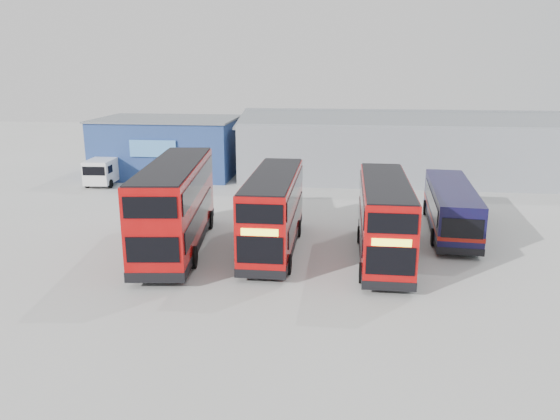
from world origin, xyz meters
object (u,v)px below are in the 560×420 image
object	(u,v)px
office_block	(168,146)
single_decker_blue	(451,209)
maintenance_shed	(414,147)
double_decker_centre	(273,213)
panel_van	(105,169)
double_decker_left	(176,207)
double_decker_right	(384,221)

from	to	relation	value
office_block	single_decker_blue	world-z (taller)	office_block
maintenance_shed	double_decker_centre	xyz separation A→B (m)	(-9.92, -21.59, -0.50)
office_block	panel_van	xyz separation A→B (m)	(-4.13, -4.39, -1.35)
office_block	double_decker_centre	distance (m)	23.01
single_decker_blue	panel_van	xyz separation A→B (m)	(-26.35, 10.64, -0.17)
maintenance_shed	double_decker_left	xyz separation A→B (m)	(-15.16, -22.09, -0.23)
maintenance_shed	double_decker_left	bearing A→B (deg)	-124.47
maintenance_shed	double_decker_left	world-z (taller)	maintenance_shed
double_decker_right	single_decker_blue	xyz separation A→B (m)	(4.32, 5.31, -0.67)
maintenance_shed	double_decker_right	distance (m)	22.72
single_decker_blue	double_decker_right	bearing A→B (deg)	54.92
double_decker_centre	panel_van	size ratio (longest dim) A/B	1.94
double_decker_left	double_decker_centre	distance (m)	5.27
single_decker_blue	panel_van	size ratio (longest dim) A/B	2.05
maintenance_shed	single_decker_blue	distance (m)	17.08
office_block	double_decker_right	xyz separation A→B (m)	(17.90, -20.34, -0.51)
office_block	double_decker_centre	bearing A→B (deg)	-58.33
double_decker_left	single_decker_blue	distance (m)	16.22
double_decker_centre	double_decker_right	xyz separation A→B (m)	(5.82, -0.76, -0.02)
office_block	maintenance_shed	xyz separation A→B (m)	(22.00, 2.01, 0.02)
double_decker_centre	single_decker_blue	bearing A→B (deg)	24.08
double_decker_right	single_decker_blue	size ratio (longest dim) A/B	0.94
office_block	single_decker_blue	distance (m)	26.85
double_decker_centre	panel_van	xyz separation A→B (m)	(-16.21, 15.19, -0.87)
double_decker_centre	single_decker_blue	xyz separation A→B (m)	(10.14, 4.55, -0.70)
maintenance_shed	double_decker_right	world-z (taller)	maintenance_shed
double_decker_centre	double_decker_right	distance (m)	5.87
maintenance_shed	single_decker_blue	xyz separation A→B (m)	(0.22, -17.03, -1.20)
office_block	single_decker_blue	xyz separation A→B (m)	(22.22, -15.03, -1.18)
double_decker_left	single_decker_blue	xyz separation A→B (m)	(15.38, 5.05, -0.97)
panel_van	double_decker_right	bearing A→B (deg)	-39.01
panel_van	office_block	bearing A→B (deg)	43.63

